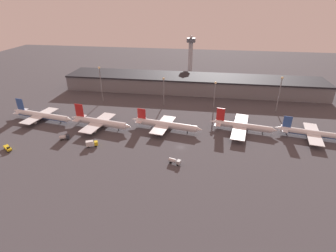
{
  "coord_description": "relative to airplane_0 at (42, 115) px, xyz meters",
  "views": [
    {
      "loc": [
        11.79,
        -124.67,
        75.56
      ],
      "look_at": [
        -9.13,
        13.28,
        6.0
      ],
      "focal_mm": 28.0,
      "sensor_mm": 36.0,
      "label": 1
    }
  ],
  "objects": [
    {
      "name": "airplane_3",
      "position": [
        131.69,
        4.27,
        -0.23
      ],
      "size": [
        41.18,
        38.0,
        13.34
      ],
      "rotation": [
        0.0,
        0.0,
        -0.17
      ],
      "color": "silver",
      "rests_on": "ground"
    },
    {
      "name": "lamp_post_3",
      "position": [
        159.63,
        39.89,
        12.83
      ],
      "size": [
        1.8,
        1.8,
        25.75
      ],
      "color": "slate",
      "rests_on": "ground"
    },
    {
      "name": "lamp_post_1",
      "position": [
        76.65,
        39.89,
        10.57
      ],
      "size": [
        1.8,
        1.8,
        21.68
      ],
      "color": "slate",
      "rests_on": "ground"
    },
    {
      "name": "terminal_building",
      "position": [
        96.33,
        76.13,
        3.17
      ],
      "size": [
        219.93,
        31.4,
        13.24
      ],
      "color": "slate",
      "rests_on": "ground"
    },
    {
      "name": "airplane_0",
      "position": [
        0.0,
        0.0,
        0.0
      ],
      "size": [
        48.35,
        28.72,
        13.44
      ],
      "rotation": [
        0.0,
        0.0,
        -0.17
      ],
      "color": "white",
      "rests_on": "ground"
    },
    {
      "name": "service_vehicle_2",
      "position": [
        47.09,
        -27.91,
        -1.52
      ],
      "size": [
        6.72,
        4.77,
        3.57
      ],
      "rotation": [
        0.0,
        0.0,
        0.43
      ],
      "color": "gold",
      "rests_on": "ground"
    },
    {
      "name": "service_vehicle_3",
      "position": [
        28.35,
        -22.86,
        -1.83
      ],
      "size": [
        5.8,
        4.01,
        2.87
      ],
      "rotation": [
        0.0,
        0.0,
        0.38
      ],
      "color": "#282D38",
      "rests_on": "ground"
    },
    {
      "name": "airplane_1",
      "position": [
        43.1,
        -4.73,
        0.19
      ],
      "size": [
        43.51,
        31.35,
        14.27
      ],
      "rotation": [
        0.0,
        0.0,
        -0.17
      ],
      "color": "silver",
      "rests_on": "ground"
    },
    {
      "name": "airplane_4",
      "position": [
        173.73,
        0.77,
        -0.4
      ],
      "size": [
        47.45,
        30.22,
        11.86
      ],
      "rotation": [
        0.0,
        0.0,
        -0.17
      ],
      "color": "white",
      "rests_on": "ground"
    },
    {
      "name": "airplane_2",
      "position": [
        84.6,
        -1.4,
        -0.04
      ],
      "size": [
        46.85,
        28.02,
        12.16
      ],
      "rotation": [
        0.0,
        0.0,
        -0.17
      ],
      "color": "silver",
      "rests_on": "ground"
    },
    {
      "name": "lamp_post_2",
      "position": [
        114.64,
        39.89,
        9.76
      ],
      "size": [
        1.8,
        1.8,
        20.26
      ],
      "color": "slate",
      "rests_on": "ground"
    },
    {
      "name": "lamp_post_0",
      "position": [
        27.43,
        39.89,
        13.96
      ],
      "size": [
        1.8,
        1.8,
        27.82
      ],
      "color": "slate",
      "rests_on": "ground"
    },
    {
      "name": "ground",
      "position": [
        96.33,
        -21.27,
        -3.49
      ],
      "size": [
        600.0,
        600.0,
        0.0
      ],
      "primitive_type": "plane",
      "color": "#423F44"
    },
    {
      "name": "service_vehicle_1",
      "position": [
        95.03,
        -37.52,
        -1.91
      ],
      "size": [
        6.52,
        3.95,
        2.67
      ],
      "rotation": [
        0.0,
        0.0,
        -0.32
      ],
      "color": "#9EA3A8",
      "rests_on": "ground"
    },
    {
      "name": "control_tower",
      "position": [
        89.9,
        129.7,
        19.93
      ],
      "size": [
        9.0,
        9.0,
        40.14
      ],
      "color": "#99999E",
      "rests_on": "ground"
    },
    {
      "name": "service_vehicle_0",
      "position": [
        3.3,
        -38.17,
        -2.31
      ],
      "size": [
        7.01,
        5.84,
        2.51
      ],
      "rotation": [
        0.0,
        0.0,
        -0.6
      ],
      "color": "gold",
      "rests_on": "ground"
    }
  ]
}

